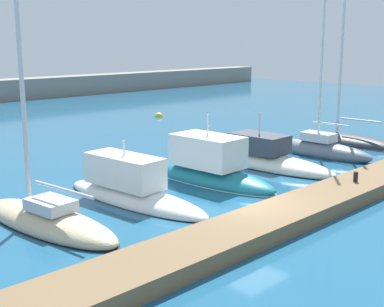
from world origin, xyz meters
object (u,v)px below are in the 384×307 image
at_px(motorboat_teal_fifth, 206,169).
at_px(sailboat_slate_seventh, 320,148).
at_px(dock_bollard, 356,177).
at_px(sailboat_charcoal_eighth, 348,140).
at_px(mooring_buoy_yellow, 159,117).
at_px(sailboat_sand_third, 47,218).
at_px(motorboat_white_fourth, 131,191).
at_px(motorboat_ivory_sixth, 264,160).

bearing_deg(motorboat_teal_fifth, sailboat_slate_seventh, -96.91).
height_order(motorboat_teal_fifth, dock_bollard, motorboat_teal_fifth).
relative_size(sailboat_charcoal_eighth, mooring_buoy_yellow, 19.11).
relative_size(sailboat_slate_seventh, sailboat_charcoal_eighth, 0.89).
bearing_deg(sailboat_slate_seventh, sailboat_sand_third, 88.14).
xyz_separation_m(sailboat_sand_third, motorboat_white_fourth, (4.14, 0.31, 0.11)).
relative_size(motorboat_teal_fifth, motorboat_ivory_sixth, 0.95).
relative_size(motorboat_teal_fifth, mooring_buoy_yellow, 10.94).
bearing_deg(dock_bollard, motorboat_white_fourth, 140.99).
distance_m(motorboat_white_fourth, sailboat_charcoal_eighth, 17.90).
relative_size(motorboat_ivory_sixth, mooring_buoy_yellow, 11.50).
relative_size(sailboat_sand_third, motorboat_white_fourth, 1.81).
xyz_separation_m(motorboat_white_fourth, dock_bollard, (7.62, -6.17, 0.35)).
relative_size(motorboat_white_fourth, sailboat_charcoal_eighth, 0.58).
distance_m(sailboat_sand_third, mooring_buoy_yellow, 28.35).
height_order(sailboat_slate_seventh, dock_bollard, sailboat_slate_seventh).
bearing_deg(motorboat_ivory_sixth, sailboat_charcoal_eighth, -91.44).
relative_size(motorboat_teal_fifth, sailboat_slate_seventh, 0.65).
relative_size(motorboat_white_fourth, sailboat_slate_seventh, 0.65).
relative_size(sailboat_charcoal_eighth, dock_bollard, 32.02).
distance_m(motorboat_teal_fifth, sailboat_slate_seventh, 8.96).
relative_size(motorboat_ivory_sixth, dock_bollard, 19.27).
bearing_deg(mooring_buoy_yellow, dock_bollard, -112.06).
xyz_separation_m(motorboat_teal_fifth, dock_bollard, (3.03, -6.18, 0.19)).
bearing_deg(motorboat_teal_fifth, motorboat_ivory_sixth, -93.37).
xyz_separation_m(motorboat_white_fourth, motorboat_teal_fifth, (4.59, 0.01, 0.17)).
bearing_deg(mooring_buoy_yellow, motorboat_ivory_sixth, -114.86).
distance_m(motorboat_white_fourth, mooring_buoy_yellow, 25.11).
bearing_deg(sailboat_sand_third, motorboat_white_fourth, -91.31).
bearing_deg(motorboat_ivory_sixth, dock_bollard, 165.78).
distance_m(sailboat_charcoal_eighth, dock_bollard, 11.95).
bearing_deg(sailboat_sand_third, motorboat_teal_fifth, -93.50).
bearing_deg(mooring_buoy_yellow, motorboat_white_fourth, -133.99).
distance_m(sailboat_slate_seventh, mooring_buoy_yellow, 19.19).
height_order(motorboat_white_fourth, sailboat_slate_seventh, sailboat_slate_seventh).
relative_size(motorboat_white_fourth, motorboat_ivory_sixth, 0.96).
bearing_deg(motorboat_white_fourth, sailboat_slate_seventh, -97.29).
bearing_deg(motorboat_teal_fifth, dock_bollard, -156.17).
height_order(sailboat_slate_seventh, sailboat_charcoal_eighth, sailboat_charcoal_eighth).
xyz_separation_m(motorboat_ivory_sixth, mooring_buoy_yellow, (8.40, 18.14, -0.35)).
bearing_deg(motorboat_teal_fifth, mooring_buoy_yellow, -37.68).
xyz_separation_m(motorboat_teal_fifth, sailboat_charcoal_eighth, (13.31, -0.13, -0.35)).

